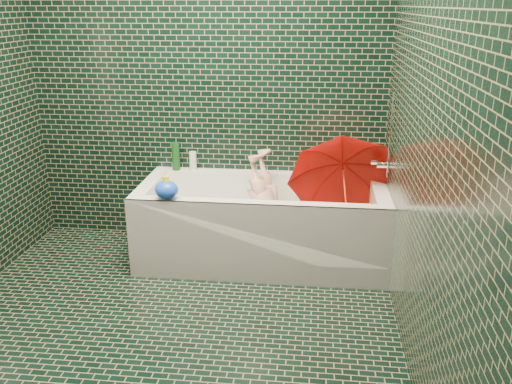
# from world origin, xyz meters

# --- Properties ---
(floor) EXTENTS (2.80, 2.80, 0.00)m
(floor) POSITION_xyz_m (0.00, 0.00, 0.00)
(floor) COLOR black
(floor) RESTS_ON ground
(wall_back) EXTENTS (2.80, 0.00, 2.80)m
(wall_back) POSITION_xyz_m (0.00, 1.40, 1.25)
(wall_back) COLOR black
(wall_back) RESTS_ON floor
(wall_right) EXTENTS (0.00, 2.80, 2.80)m
(wall_right) POSITION_xyz_m (1.30, 0.00, 1.25)
(wall_right) COLOR black
(wall_right) RESTS_ON floor
(bathtub) EXTENTS (1.70, 0.75, 0.55)m
(bathtub) POSITION_xyz_m (0.45, 1.01, 0.21)
(bathtub) COLOR white
(bathtub) RESTS_ON floor
(bath_mat) EXTENTS (1.35, 0.47, 0.01)m
(bath_mat) POSITION_xyz_m (0.45, 1.02, 0.16)
(bath_mat) COLOR #50C026
(bath_mat) RESTS_ON bathtub
(water) EXTENTS (1.48, 0.53, 0.00)m
(water) POSITION_xyz_m (0.45, 1.02, 0.30)
(water) COLOR silver
(water) RESTS_ON bathtub
(faucet) EXTENTS (0.18, 0.19, 0.55)m
(faucet) POSITION_xyz_m (1.26, 1.02, 0.77)
(faucet) COLOR silver
(faucet) RESTS_ON wall_right
(child) EXTENTS (1.02, 0.63, 0.39)m
(child) POSITION_xyz_m (0.49, 1.05, 0.31)
(child) COLOR tan
(child) RESTS_ON bathtub
(umbrella) EXTENTS (0.97, 1.02, 1.13)m
(umbrella) POSITION_xyz_m (1.01, 0.97, 0.55)
(umbrella) COLOR red
(umbrella) RESTS_ON bathtub
(soap_bottle_a) EXTENTS (0.13, 0.13, 0.28)m
(soap_bottle_a) POSITION_xyz_m (1.20, 1.36, 0.55)
(soap_bottle_a) COLOR white
(soap_bottle_a) RESTS_ON bathtub
(soap_bottle_b) EXTENTS (0.11, 0.11, 0.20)m
(soap_bottle_b) POSITION_xyz_m (1.25, 1.36, 0.55)
(soap_bottle_b) COLOR #4E1F75
(soap_bottle_b) RESTS_ON bathtub
(soap_bottle_c) EXTENTS (0.14, 0.14, 0.17)m
(soap_bottle_c) POSITION_xyz_m (1.16, 1.36, 0.55)
(soap_bottle_c) COLOR #124016
(soap_bottle_c) RESTS_ON bathtub
(bottle_right_tall) EXTENTS (0.07, 0.07, 0.23)m
(bottle_right_tall) POSITION_xyz_m (1.15, 1.31, 0.66)
(bottle_right_tall) COLOR #124016
(bottle_right_tall) RESTS_ON bathtub
(bottle_right_pump) EXTENTS (0.06, 0.06, 0.20)m
(bottle_right_pump) POSITION_xyz_m (1.24, 1.37, 0.65)
(bottle_right_pump) COLOR silver
(bottle_right_pump) RESTS_ON bathtub
(bottle_left_tall) EXTENTS (0.07, 0.07, 0.21)m
(bottle_left_tall) POSITION_xyz_m (-0.23, 1.33, 0.66)
(bottle_left_tall) COLOR #124016
(bottle_left_tall) RESTS_ON bathtub
(bottle_left_short) EXTENTS (0.07, 0.07, 0.14)m
(bottle_left_short) POSITION_xyz_m (-0.10, 1.34, 0.62)
(bottle_left_short) COLOR white
(bottle_left_short) RESTS_ON bathtub
(rubber_duck) EXTENTS (0.10, 0.07, 0.09)m
(rubber_duck) POSITION_xyz_m (0.95, 1.34, 0.59)
(rubber_duck) COLOR yellow
(rubber_duck) RESTS_ON bathtub
(bath_toy) EXTENTS (0.15, 0.13, 0.15)m
(bath_toy) POSITION_xyz_m (-0.13, 0.69, 0.62)
(bath_toy) COLOR blue
(bath_toy) RESTS_ON bathtub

